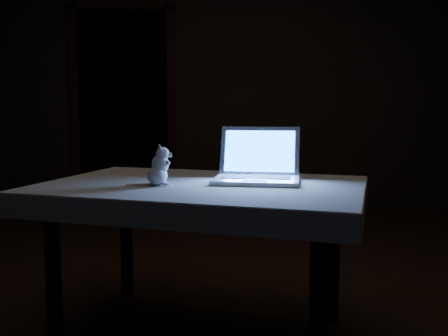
# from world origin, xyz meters

# --- Properties ---
(floor) EXTENTS (5.00, 5.00, 0.00)m
(floor) POSITION_xyz_m (0.00, 0.00, 0.00)
(floor) COLOR black
(floor) RESTS_ON ground
(back_wall) EXTENTS (4.50, 0.04, 2.60)m
(back_wall) POSITION_xyz_m (0.00, 2.50, 1.30)
(back_wall) COLOR black
(back_wall) RESTS_ON ground
(doorway) EXTENTS (1.06, 0.36, 2.13)m
(doorway) POSITION_xyz_m (-1.10, 2.50, 1.06)
(doorway) COLOR black
(doorway) RESTS_ON back_wall
(table) EXTENTS (1.53, 1.21, 0.72)m
(table) POSITION_xyz_m (-0.18, -0.34, 0.36)
(table) COLOR black
(table) RESTS_ON floor
(tablecloth) EXTENTS (1.49, 1.04, 0.10)m
(tablecloth) POSITION_xyz_m (-0.18, -0.40, 0.67)
(tablecloth) COLOR #BBB49E
(tablecloth) RESTS_ON table
(laptop) EXTENTS (0.44, 0.40, 0.27)m
(laptop) POSITION_xyz_m (0.07, -0.31, 0.86)
(laptop) COLOR silver
(laptop) RESTS_ON tablecloth
(plush_mouse) EXTENTS (0.15, 0.15, 0.18)m
(plush_mouse) POSITION_xyz_m (-0.37, -0.41, 0.82)
(plush_mouse) COLOR silver
(plush_mouse) RESTS_ON tablecloth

